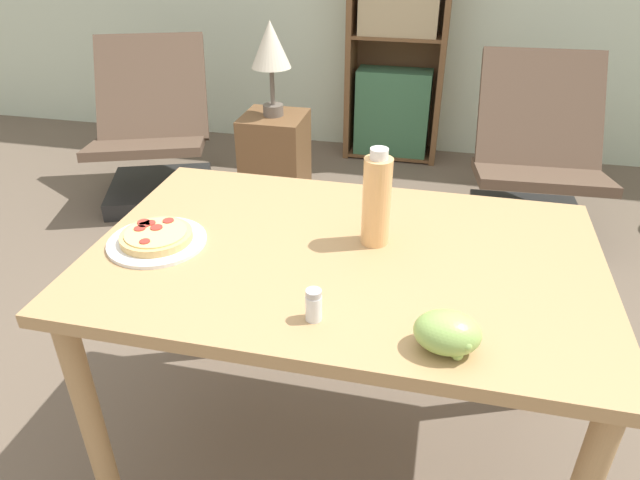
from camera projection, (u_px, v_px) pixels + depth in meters
ground_plane at (316, 416)px, 1.97m from camera, size 14.00×14.00×0.00m
dining_table at (343, 285)px, 1.50m from camera, size 1.29×0.83×0.76m
pizza_on_plate at (157, 238)px, 1.48m from camera, size 0.26×0.26×0.04m
grape_bunch at (447, 333)px, 1.12m from camera, size 0.13×0.10×0.08m
drink_bottle at (377, 200)px, 1.43m from camera, size 0.07×0.07×0.26m
salt_shaker at (314, 305)px, 1.20m from camera, size 0.04×0.04×0.07m
lounge_chair_near at (155, 150)px, 3.33m from camera, size 0.82×0.93×0.88m
lounge_chair_far at (534, 179)px, 2.98m from camera, size 0.66×0.79×0.88m
bookshelf at (397, 47)px, 3.66m from camera, size 0.63×0.29×1.61m
side_table at (275, 160)px, 3.25m from camera, size 0.34×0.34×0.53m
table_lamp at (271, 49)px, 2.94m from camera, size 0.21×0.21×0.50m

